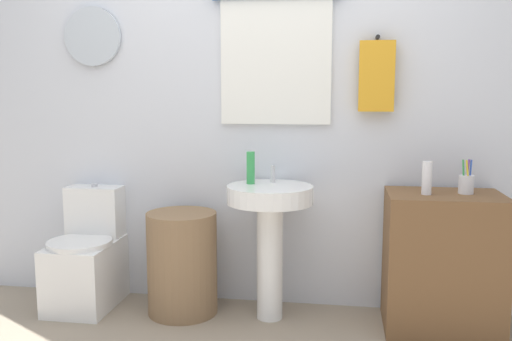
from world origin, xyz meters
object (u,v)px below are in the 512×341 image
object	(u,v)px
toothbrush_cup	(466,184)
toilet	(87,260)
laundry_hamper	(182,263)
lotion_bottle	(427,178)
wooden_cabinet	(442,262)
pedestal_sink	(270,221)
soap_bottle	(251,168)

from	to	relation	value
toothbrush_cup	toilet	bearing A→B (deg)	179.69
toilet	laundry_hamper	distance (m)	0.62
toilet	lotion_bottle	bearing A→B (deg)	-2.07
wooden_cabinet	toilet	bearing A→B (deg)	179.13
toilet	toothbrush_cup	distance (m)	2.27
toilet	pedestal_sink	xyz separation A→B (m)	(1.14, -0.03, 0.30)
toilet	pedestal_sink	size ratio (longest dim) A/B	0.95
wooden_cabinet	soap_bottle	size ratio (longest dim) A/B	4.08
laundry_hamper	soap_bottle	distance (m)	0.70
wooden_cabinet	soap_bottle	xyz separation A→B (m)	(-1.08, 0.05, 0.49)
laundry_hamper	soap_bottle	world-z (taller)	soap_bottle
laundry_hamper	pedestal_sink	world-z (taller)	pedestal_sink
laundry_hamper	lotion_bottle	size ratio (longest dim) A/B	3.41
toilet	wooden_cabinet	size ratio (longest dim) A/B	0.97
soap_bottle	pedestal_sink	bearing A→B (deg)	-22.62
lotion_bottle	soap_bottle	bearing A→B (deg)	174.69
laundry_hamper	pedestal_sink	xyz separation A→B (m)	(0.52, 0.00, 0.28)
soap_bottle	lotion_bottle	distance (m)	0.97
laundry_hamper	soap_bottle	xyz separation A→B (m)	(0.40, 0.05, 0.57)
wooden_cabinet	lotion_bottle	bearing A→B (deg)	-159.57
toilet	pedestal_sink	distance (m)	1.18
wooden_cabinet	pedestal_sink	bearing A→B (deg)	180.00
soap_bottle	toothbrush_cup	xyz separation A→B (m)	(1.18, -0.03, -0.06)
laundry_hamper	soap_bottle	bearing A→B (deg)	7.05
wooden_cabinet	lotion_bottle	distance (m)	0.49
laundry_hamper	toothbrush_cup	size ratio (longest dim) A/B	3.29
toilet	lotion_bottle	xyz separation A→B (m)	(1.99, -0.07, 0.57)
wooden_cabinet	toothbrush_cup	size ratio (longest dim) A/B	4.12
soap_bottle	lotion_bottle	size ratio (longest dim) A/B	1.05
toilet	soap_bottle	xyz separation A→B (m)	(1.02, 0.02, 0.59)
toilet	wooden_cabinet	world-z (taller)	wooden_cabinet
toilet	toothbrush_cup	size ratio (longest dim) A/B	3.99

